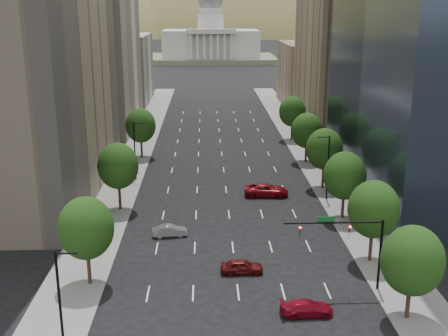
{
  "coord_description": "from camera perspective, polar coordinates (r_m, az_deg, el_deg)",
  "views": [
    {
      "loc": [
        -2.88,
        -16.13,
        25.52
      ],
      "look_at": [
        -0.84,
        43.68,
        8.0
      ],
      "focal_mm": 44.67,
      "sensor_mm": 36.0,
      "label": 1
    }
  ],
  "objects": [
    {
      "name": "tree_right_2",
      "position": [
        69.24,
        12.25,
        -0.78
      ],
      "size": [
        5.2,
        5.2,
        8.61
      ],
      "color": "#382316",
      "rests_on": "ground"
    },
    {
      "name": "streetlight_ls",
      "position": [
        42.95,
        -16.36,
        -13.19
      ],
      "size": [
        1.7,
        0.2,
        9.0
      ],
      "color": "black",
      "rests_on": "ground"
    },
    {
      "name": "capitol",
      "position": [
        266.39,
        -1.36,
        12.67
      ],
      "size": [
        60.0,
        40.0,
        35.2
      ],
      "color": "#596647",
      "rests_on": "ground"
    },
    {
      "name": "filler_right",
      "position": [
        152.72,
        8.7,
        9.55
      ],
      "size": [
        14.0,
        26.0,
        16.0
      ],
      "primitive_type": "cube",
      "color": "#8C7759",
      "rests_on": "ground"
    },
    {
      "name": "streetlight_rn",
      "position": [
        75.85,
        10.55,
        0.22
      ],
      "size": [
        1.7,
        0.2,
        9.0
      ],
      "color": "black",
      "rests_on": "ground"
    },
    {
      "name": "midrise_cream_left",
      "position": [
        121.43,
        -12.73,
        12.14
      ],
      "size": [
        14.0,
        30.0,
        35.0
      ],
      "primitive_type": "cube",
      "color": "beige",
      "rests_on": "ground"
    },
    {
      "name": "tree_left_2",
      "position": [
        96.84,
        -8.53,
        4.31
      ],
      "size": [
        5.2,
        5.2,
        8.68
      ],
      "color": "#382316",
      "rests_on": "ground"
    },
    {
      "name": "sidewalk_left",
      "position": [
        81.26,
        -10.79,
        -2.23
      ],
      "size": [
        6.0,
        200.0,
        0.15
      ],
      "primitive_type": "cube",
      "color": "slate",
      "rests_on": "ground"
    },
    {
      "name": "streetlight_ln",
      "position": [
        84.39,
        -9.08,
        1.93
      ],
      "size": [
        1.7,
        0.2,
        9.0
      ],
      "color": "black",
      "rests_on": "ground"
    },
    {
      "name": "tree_right_3",
      "position": [
        80.41,
        10.23,
        1.92
      ],
      "size": [
        5.2,
        5.2,
        8.89
      ],
      "color": "#382316",
      "rests_on": "ground"
    },
    {
      "name": "filler_left",
      "position": [
        154.62,
        -10.32,
        9.93
      ],
      "size": [
        14.0,
        26.0,
        18.0
      ],
      "primitive_type": "cube",
      "color": "beige",
      "rests_on": "ground"
    },
    {
      "name": "tree_right_1",
      "position": [
        58.25,
        15.06,
        -4.11
      ],
      "size": [
        5.2,
        5.2,
        8.75
      ],
      "color": "#382316",
      "rests_on": "ground"
    },
    {
      "name": "tree_right_4",
      "position": [
        93.87,
        8.47,
        3.8
      ],
      "size": [
        5.2,
        5.2,
        8.46
      ],
      "color": "#382316",
      "rests_on": "ground"
    },
    {
      "name": "car_red_far",
      "position": [
        77.63,
        4.35,
        -2.26
      ],
      "size": [
        6.23,
        3.09,
        1.7
      ],
      "primitive_type": "imported",
      "rotation": [
        0.0,
        0.0,
        1.52
      ],
      "color": "maroon",
      "rests_on": "ground"
    },
    {
      "name": "sidewalk_right",
      "position": [
        82.35,
        11.05,
        -2.0
      ],
      "size": [
        6.0,
        200.0,
        0.15
      ],
      "primitive_type": "cube",
      "color": "slate",
      "rests_on": "ground"
    },
    {
      "name": "car_silver",
      "position": [
        64.59,
        -5.57,
        -6.4
      ],
      "size": [
        4.15,
        1.88,
        1.32
      ],
      "primitive_type": "imported",
      "rotation": [
        0.0,
        0.0,
        1.69
      ],
      "color": "gray",
      "rests_on": "ground"
    },
    {
      "name": "tree_left_0",
      "position": [
        53.21,
        -13.94,
        -6.01
      ],
      "size": [
        5.2,
        5.2,
        8.75
      ],
      "color": "#382316",
      "rests_on": "ground"
    },
    {
      "name": "tree_left_1",
      "position": [
        71.75,
        -10.79,
        0.2
      ],
      "size": [
        5.2,
        5.2,
        8.97
      ],
      "color": "#382316",
      "rests_on": "ground"
    },
    {
      "name": "tree_right_5",
      "position": [
        109.27,
        7.0,
        5.77
      ],
      "size": [
        5.2,
        5.2,
        8.75
      ],
      "color": "#382316",
      "rests_on": "ground"
    },
    {
      "name": "tree_right_0",
      "position": [
        48.81,
        18.72,
        -8.97
      ],
      "size": [
        5.2,
        5.2,
        8.39
      ],
      "color": "#382316",
      "rests_on": "ground"
    },
    {
      "name": "car_red_near",
      "position": [
        49.58,
        8.45,
        -13.97
      ],
      "size": [
        4.65,
        2.07,
        1.32
      ],
      "primitive_type": "imported",
      "rotation": [
        0.0,
        0.0,
        1.62
      ],
      "color": "maroon",
      "rests_on": "ground"
    },
    {
      "name": "parking_tan_right",
      "position": [
        119.89,
        11.72,
        10.95
      ],
      "size": [
        14.0,
        30.0,
        30.0
      ],
      "primitive_type": "cube",
      "color": "#8C7759",
      "rests_on": "ground"
    },
    {
      "name": "car_maroon",
      "position": [
        55.91,
        1.84,
        -10.03
      ],
      "size": [
        4.24,
        1.75,
        1.44
      ],
      "primitive_type": "imported",
      "rotation": [
        0.0,
        0.0,
        1.58
      ],
      "color": "#500E0D",
      "rests_on": "ground"
    },
    {
      "name": "traffic_signal",
      "position": [
        52.17,
        13.21,
        -7.1
      ],
      "size": [
        9.12,
        0.4,
        7.38
      ],
      "color": "black",
      "rests_on": "ground"
    },
    {
      "name": "foothills",
      "position": [
        619.91,
        1.56,
        10.45
      ],
      "size": [
        720.0,
        413.0,
        263.0
      ],
      "color": "olive",
      "rests_on": "ground"
    }
  ]
}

